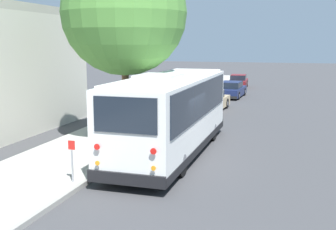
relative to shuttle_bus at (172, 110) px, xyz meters
The scene contains 11 objects.
ground_plane 2.10m from the shuttle_bus, 155.17° to the right, with size 160.00×160.00×0.00m, color #3D3D3F.
sidewalk_slab 4.08m from the shuttle_bus, 106.30° to the left, with size 80.00×3.86×0.15m, color #A3A099.
curb_strip 2.53m from the shuttle_bus, 123.60° to the left, with size 80.00×0.14×0.15m, color gray.
shuttle_bus is the anchor object (origin of this frame).
parked_sedan_tan 10.97m from the shuttle_bus, ahead, with size 4.69×1.95×1.33m.
parked_sedan_navy 18.27m from the shuttle_bus, ahead, with size 4.61×1.98×1.27m.
parked_sedan_maroon 25.60m from the shuttle_bus, ahead, with size 4.19×1.84×1.28m.
street_tree 5.16m from the shuttle_bus, 58.67° to the left, with size 5.32×5.32×8.93m.
sign_post_near 5.00m from the shuttle_bus, 157.58° to the left, with size 0.06×0.22×1.29m.
sign_post_far 3.61m from the shuttle_bus, 147.29° to the left, with size 0.06×0.06×1.24m.
fire_hydrant 7.74m from the shuttle_bus, 15.07° to the left, with size 0.22×0.22×0.81m.
Camera 1 is at (-14.56, -3.99, 4.38)m, focal length 45.00 mm.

